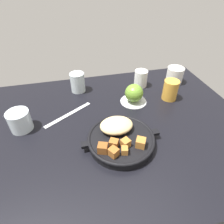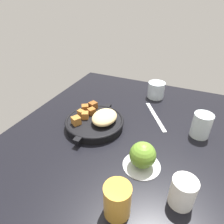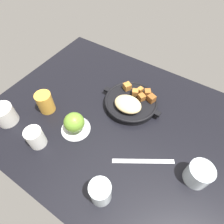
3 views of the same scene
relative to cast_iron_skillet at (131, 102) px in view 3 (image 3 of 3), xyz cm
name	(u,v)px [view 3 (image 3 of 3)]	position (x,y,z in cm)	size (l,w,h in cm)	color
ground_plane	(115,121)	(1.83, 10.02, -3.80)	(106.47, 82.58, 2.40)	black
cast_iron_skillet	(131,102)	(0.00, 0.00, 0.00)	(27.87, 23.55, 7.31)	black
saucer_plate	(76,129)	(12.68, 23.02, -2.30)	(12.03, 12.03, 0.60)	#B7BABF
red_apple	(74,122)	(12.68, 23.02, 2.12)	(8.23, 8.23, 8.23)	olive
butter_knife	(143,161)	(-17.06, 20.37, -2.42)	(22.82, 1.60, 0.36)	silver
ceramic_mug_white	(5,115)	(39.38, 35.33, 1.50)	(8.52, 8.52, 8.19)	silver
juice_glass_amber	(45,102)	(29.81, 21.77, 2.05)	(6.82, 6.82, 9.29)	gold
white_creamer_pitcher	(36,138)	(20.69, 35.96, 1.59)	(6.48, 6.48, 8.37)	white
water_glass_short	(199,174)	(-34.84, 16.04, 1.37)	(8.33, 8.33, 7.93)	silver
water_glass_tall	(101,192)	(-10.97, 38.56, 2.11)	(6.94, 6.94, 9.41)	silver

